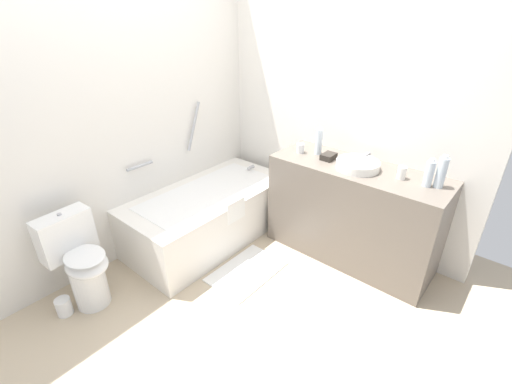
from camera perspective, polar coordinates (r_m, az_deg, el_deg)
name	(u,v)px	position (r m, az deg, el deg)	size (l,w,h in m)	color
ground_plane	(225,305)	(2.90, -5.06, -17.74)	(3.95, 3.95, 0.00)	#C1AD8E
wall_back_tiled	(112,117)	(3.15, -22.28, 11.11)	(3.35, 0.10, 2.54)	silver
wall_right_mirror	(338,106)	(3.37, 13.07, 13.42)	(0.10, 2.73, 2.54)	silver
bathtub	(209,213)	(3.49, -7.62, -3.36)	(1.61, 0.79, 1.26)	white
toilet	(80,261)	(2.99, -26.52, -9.93)	(0.40, 0.49, 0.75)	white
vanity_counter	(352,213)	(3.24, 15.21, -3.34)	(0.54, 1.47, 0.88)	#6B6056
sink_basin	(358,165)	(3.01, 16.07, 4.21)	(0.35, 0.35, 0.07)	white
sink_faucet	(368,157)	(3.19, 17.69, 5.33)	(0.10, 0.15, 0.09)	#A7A7AC
water_bottle_0	(429,174)	(2.87, 26.15, 2.69)	(0.06, 0.06, 0.22)	silver
water_bottle_1	(319,142)	(3.22, 10.10, 8.02)	(0.06, 0.06, 0.25)	silver
water_bottle_2	(441,172)	(2.88, 27.74, 2.81)	(0.07, 0.07, 0.25)	silver
drinking_glass_0	(402,173)	(2.94, 22.45, 2.89)	(0.07, 0.07, 0.10)	white
drinking_glass_1	(300,148)	(3.25, 7.16, 7.02)	(0.07, 0.07, 0.09)	white
amenity_basket	(329,156)	(3.15, 11.63, 5.63)	(0.14, 0.10, 0.05)	#2D2823
bath_mat	(247,271)	(3.17, -1.51, -12.69)	(0.66, 0.42, 0.01)	white
toilet_paper_roll	(64,307)	(3.13, -28.59, -15.93)	(0.11, 0.11, 0.14)	white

